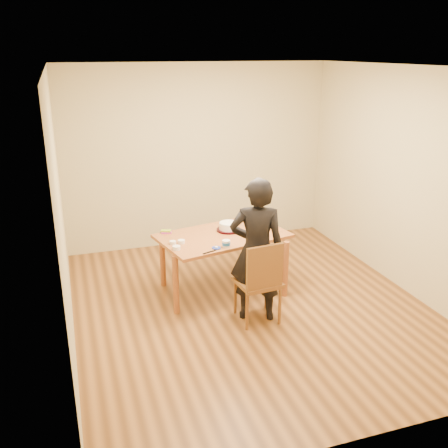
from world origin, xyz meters
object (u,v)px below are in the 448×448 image
object	(u,v)px
dining_chair	(257,282)
cake_plate	(229,230)
person	(257,250)
dining_table	(223,236)
cake	(229,226)

from	to	relation	value
dining_chair	cake_plate	size ratio (longest dim) A/B	1.50
person	dining_chair	bearing A→B (deg)	110.27
dining_table	dining_chair	xyz separation A→B (m)	(0.15, -0.77, -0.28)
cake_plate	person	bearing A→B (deg)	-87.27
dining_chair	cake	bearing A→B (deg)	86.65
dining_table	cake_plate	bearing A→B (deg)	31.19
cake_plate	person	distance (m)	0.84
dining_table	person	world-z (taller)	person
cake_plate	dining_chair	bearing A→B (deg)	-87.41
cake_plate	cake	size ratio (longest dim) A/B	1.26
person	cake_plate	bearing A→B (deg)	-67.00
dining_table	cake_plate	world-z (taller)	cake_plate
person	dining_table	bearing A→B (deg)	-58.11
cake	person	size ratio (longest dim) A/B	0.14
dining_table	dining_chair	size ratio (longest dim) A/B	3.39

